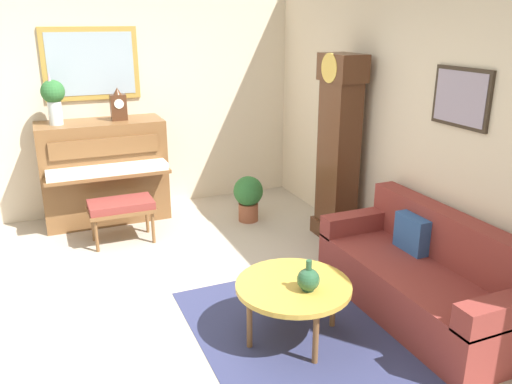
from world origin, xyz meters
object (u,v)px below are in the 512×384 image
at_px(flower_vase, 53,97).
at_px(green_jug, 308,279).
at_px(coffee_table, 293,287).
at_px(piano_bench, 121,207).
at_px(potted_plant, 248,196).
at_px(grandfather_clock, 338,154).
at_px(piano, 104,171).
at_px(couch, 424,278).
at_px(mantel_clock, 118,106).

bearing_deg(flower_vase, green_jug, 24.75).
relative_size(coffee_table, flower_vase, 1.52).
distance_m(piano_bench, potted_plant, 1.52).
distance_m(grandfather_clock, coffee_table, 2.10).
distance_m(coffee_table, green_jug, 0.18).
distance_m(flower_vase, potted_plant, 2.48).
relative_size(piano, couch, 0.76).
bearing_deg(potted_plant, grandfather_clock, 40.26).
xyz_separation_m(piano_bench, coffee_table, (2.34, 0.91, 0.02)).
height_order(piano_bench, potted_plant, potted_plant).
bearing_deg(piano_bench, potted_plant, 91.76).
bearing_deg(piano_bench, grandfather_clock, 70.40).
xyz_separation_m(coffee_table, potted_plant, (-2.39, 0.60, -0.11)).
height_order(coffee_table, green_jug, green_jug).
bearing_deg(mantel_clock, piano_bench, -12.58).
relative_size(piano_bench, potted_plant, 1.25).
distance_m(grandfather_clock, mantel_clock, 2.61).
distance_m(mantel_clock, flower_vase, 0.71).
distance_m(grandfather_clock, green_jug, 2.14).
xyz_separation_m(piano, mantel_clock, (0.00, 0.23, 0.77)).
bearing_deg(grandfather_clock, coffee_table, -40.29).
xyz_separation_m(mantel_clock, green_jug, (3.23, 0.79, -0.84)).
relative_size(grandfather_clock, mantel_clock, 5.34).
height_order(piano_bench, flower_vase, flower_vase).
bearing_deg(coffee_table, couch, 85.35).
relative_size(grandfather_clock, coffee_table, 2.31).
relative_size(piano_bench, grandfather_clock, 0.34).
xyz_separation_m(piano_bench, mantel_clock, (-0.76, 0.17, 0.98)).
bearing_deg(potted_plant, couch, 12.84).
bearing_deg(piano, grandfather_clock, 55.68).
relative_size(piano_bench, mantel_clock, 1.84).
bearing_deg(couch, green_jug, -88.36).
distance_m(coffee_table, flower_vase, 3.60).
bearing_deg(couch, coffee_table, -94.65).
relative_size(grandfather_clock, flower_vase, 3.50).
relative_size(mantel_clock, flower_vase, 0.66).
distance_m(piano, potted_plant, 1.75).
height_order(couch, coffee_table, couch).
bearing_deg(mantel_clock, couch, 30.81).
relative_size(piano, flower_vase, 2.48).
distance_m(couch, green_jug, 1.14).
bearing_deg(flower_vase, grandfather_clock, 60.49).
bearing_deg(grandfather_clock, piano_bench, -109.60).
height_order(piano, potted_plant, piano).
bearing_deg(green_jug, grandfather_clock, 143.10).
xyz_separation_m(grandfather_clock, green_jug, (1.68, -1.26, -0.42)).
bearing_deg(grandfather_clock, potted_plant, -139.74).
distance_m(piano, grandfather_clock, 2.79).
bearing_deg(piano, coffee_table, 17.30).
bearing_deg(coffee_table, green_jug, 23.20).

